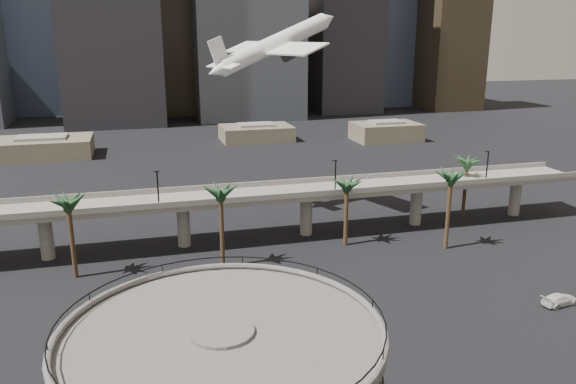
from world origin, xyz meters
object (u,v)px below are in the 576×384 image
object	(u,v)px
airborne_jet	(275,44)
car_a	(286,364)
car_c	(560,299)
car_b	(367,330)
overpass	(246,200)

from	to	relation	value
airborne_jet	car_a	distance (m)	68.74
car_a	car_c	xyz separation A→B (m)	(39.66, 5.07, 0.12)
car_b	car_c	size ratio (longest dim) A/B	0.81
car_c	car_b	bearing A→B (deg)	83.34
overpass	car_a	distance (m)	41.40
overpass	car_b	size ratio (longest dim) A/B	30.00
overpass	car_b	bearing A→B (deg)	-78.17
overpass	car_a	xyz separation A→B (m)	(-3.63, -40.70, -6.68)
overpass	car_b	distance (m)	37.71
airborne_jet	car_c	distance (m)	68.20
car_b	car_c	xyz separation A→B (m)	(28.42, 0.71, 0.07)
overpass	car_b	world-z (taller)	overpass
overpass	airborne_jet	bearing A→B (deg)	61.70
car_a	car_c	world-z (taller)	car_c
car_c	airborne_jet	bearing A→B (deg)	17.84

